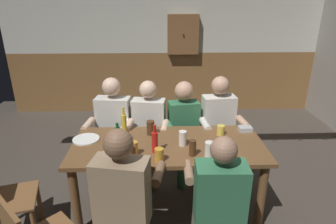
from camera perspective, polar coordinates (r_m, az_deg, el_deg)
ground_plane at (r=3.37m, az=-0.01°, el=-17.27°), size 6.93×6.93×0.00m
back_wall_upper at (r=5.51m, az=-1.07°, el=19.09°), size 5.77×0.12×1.45m
back_wall_wainscot at (r=5.72m, az=-0.98°, el=5.95°), size 5.77×0.12×1.15m
dining_table at (r=2.93m, az=0.04°, el=-8.11°), size 1.89×0.83×0.77m
person_0 at (r=3.53m, az=-10.87°, el=-2.66°), size 0.57×0.56×1.25m
person_1 at (r=3.50m, az=-3.98°, el=-2.89°), size 0.56×0.54×1.21m
person_2 at (r=3.51m, az=3.35°, el=-2.82°), size 0.54×0.54×1.20m
person_3 at (r=3.57m, az=10.07°, el=-2.23°), size 0.55×0.53×1.26m
person_4 at (r=2.38m, az=-8.57°, el=-15.18°), size 0.60×0.59×1.26m
person_5 at (r=2.44m, az=9.87°, el=-15.43°), size 0.54×0.53×1.19m
table_candle at (r=2.66m, az=-12.12°, el=-8.30°), size 0.04×0.04×0.08m
condiment_caddy at (r=3.24m, az=14.89°, el=-3.22°), size 0.14×0.10×0.05m
plate_0 at (r=3.07m, az=-15.76°, el=-5.15°), size 0.27×0.27×0.01m
bottle_0 at (r=3.11m, az=-8.62°, el=-2.08°), size 0.06×0.06×0.28m
bottle_1 at (r=2.80m, az=-9.79°, el=-4.94°), size 0.06×0.06×0.26m
bottle_2 at (r=2.69m, az=-2.60°, el=-5.77°), size 0.06×0.06×0.28m
pint_glass_0 at (r=2.66m, az=4.84°, el=-7.03°), size 0.06×0.06×0.15m
pint_glass_1 at (r=2.68m, az=-6.71°, el=-7.09°), size 0.07×0.07×0.13m
pint_glass_2 at (r=3.05m, az=-3.43°, el=-3.09°), size 0.08×0.08×0.15m
pint_glass_3 at (r=2.56m, az=-7.03°, el=-8.24°), size 0.06×0.06×0.16m
pint_glass_4 at (r=2.64m, az=8.09°, el=-7.37°), size 0.08×0.08×0.15m
pint_glass_5 at (r=3.09m, az=10.28°, el=-3.52°), size 0.08×0.08×0.10m
pint_glass_6 at (r=2.57m, az=-1.74°, el=-8.41°), size 0.08×0.08×0.12m
pint_glass_7 at (r=2.83m, az=2.89°, el=-5.18°), size 0.08×0.08×0.15m
wall_dart_cabinet at (r=5.43m, az=2.97°, el=14.94°), size 0.56×0.15×0.70m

